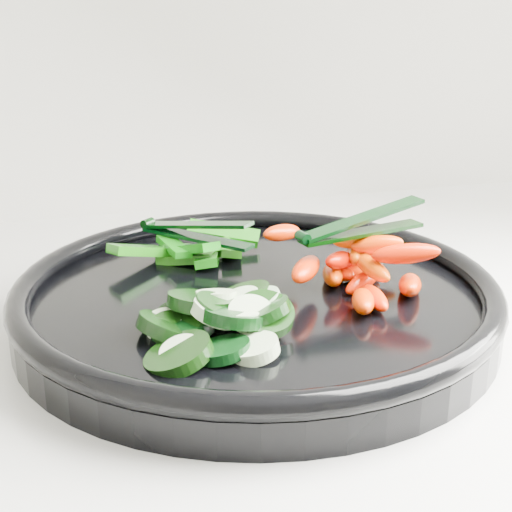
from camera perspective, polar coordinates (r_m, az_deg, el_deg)
name	(u,v)px	position (r m, az deg, el deg)	size (l,w,h in m)	color
veggie_tray	(256,298)	(0.56, 0.00, -3.36)	(0.43, 0.43, 0.04)	black
cucumber_pile	(208,320)	(0.49, -3.88, -5.13)	(0.12, 0.12, 0.04)	black
carrot_pile	(358,265)	(0.56, 8.15, -0.73)	(0.12, 0.14, 0.05)	red
pepper_pile	(194,250)	(0.63, -5.01, 0.51)	(0.14, 0.09, 0.04)	#0C6309
tong_carrot	(359,226)	(0.56, 8.23, 2.38)	(0.11, 0.04, 0.02)	black
tong_pepper	(193,231)	(0.63, -5.06, 2.04)	(0.09, 0.10, 0.02)	black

